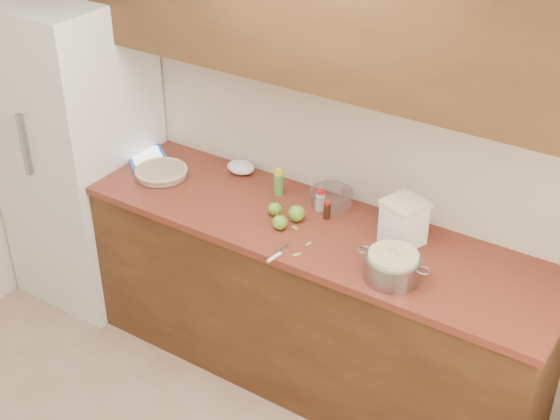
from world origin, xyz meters
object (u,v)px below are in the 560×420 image
Objects in this scene: pie at (161,172)px; colander at (393,266)px; tablet at (147,158)px; flour_canister at (404,222)px.

colander is at bearing -5.84° from pie.
colander reaches higher than pie.
tablet is at bearing 151.60° from pie.
flour_canister reaches higher than tablet.
pie is 0.22m from tablet.
flour_canister is 1.55m from tablet.
colander is 0.29m from flour_canister.
tablet is (-0.20, 0.11, -0.01)m from pie.
tablet is at bearing 171.19° from colander.
pie is at bearing 174.16° from colander.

